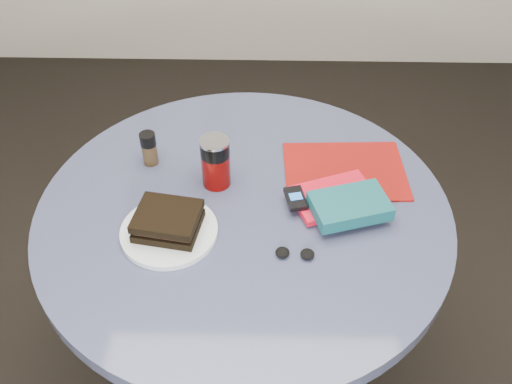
{
  "coord_description": "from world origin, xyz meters",
  "views": [
    {
      "loc": [
        0.05,
        -0.98,
        1.71
      ],
      "look_at": [
        0.03,
        0.0,
        0.8
      ],
      "focal_mm": 40.0,
      "sensor_mm": 36.0,
      "label": 1
    }
  ],
  "objects_px": {
    "magazine": "(345,171)",
    "mp3_player": "(296,198)",
    "table": "(245,252)",
    "soda_can": "(216,162)",
    "sandwich": "(168,221)",
    "pepper_grinder": "(149,148)",
    "red_book": "(334,197)",
    "plate": "(169,231)",
    "headphones": "(295,253)",
    "novel": "(350,206)"
  },
  "relations": [
    {
      "from": "magazine",
      "to": "mp3_player",
      "type": "height_order",
      "value": "mp3_player"
    },
    {
      "from": "table",
      "to": "soda_can",
      "type": "distance_m",
      "value": 0.26
    },
    {
      "from": "sandwich",
      "to": "table",
      "type": "bearing_deg",
      "value": 27.91
    },
    {
      "from": "pepper_grinder",
      "to": "red_book",
      "type": "height_order",
      "value": "pepper_grinder"
    },
    {
      "from": "table",
      "to": "magazine",
      "type": "height_order",
      "value": "magazine"
    },
    {
      "from": "red_book",
      "to": "mp3_player",
      "type": "distance_m",
      "value": 0.1
    },
    {
      "from": "plate",
      "to": "mp3_player",
      "type": "bearing_deg",
      "value": 17.98
    },
    {
      "from": "pepper_grinder",
      "to": "magazine",
      "type": "relative_size",
      "value": 0.3
    },
    {
      "from": "red_book",
      "to": "headphones",
      "type": "distance_m",
      "value": 0.2
    },
    {
      "from": "sandwich",
      "to": "mp3_player",
      "type": "xyz_separation_m",
      "value": [
        0.29,
        0.09,
        -0.01
      ]
    },
    {
      "from": "mp3_player",
      "to": "sandwich",
      "type": "bearing_deg",
      "value": -162.5
    },
    {
      "from": "soda_can",
      "to": "magazine",
      "type": "relative_size",
      "value": 0.44
    },
    {
      "from": "red_book",
      "to": "mp3_player",
      "type": "xyz_separation_m",
      "value": [
        -0.09,
        -0.02,
        0.01
      ]
    },
    {
      "from": "table",
      "to": "headphones",
      "type": "height_order",
      "value": "headphones"
    },
    {
      "from": "sandwich",
      "to": "soda_can",
      "type": "distance_m",
      "value": 0.2
    },
    {
      "from": "red_book",
      "to": "headphones",
      "type": "relative_size",
      "value": 2.2
    },
    {
      "from": "pepper_grinder",
      "to": "novel",
      "type": "xyz_separation_m",
      "value": [
        0.5,
        -0.19,
        -0.01
      ]
    },
    {
      "from": "table",
      "to": "plate",
      "type": "height_order",
      "value": "plate"
    },
    {
      "from": "plate",
      "to": "novel",
      "type": "distance_m",
      "value": 0.42
    },
    {
      "from": "plate",
      "to": "headphones",
      "type": "distance_m",
      "value": 0.29
    },
    {
      "from": "table",
      "to": "headphones",
      "type": "distance_m",
      "value": 0.26
    },
    {
      "from": "red_book",
      "to": "headphones",
      "type": "xyz_separation_m",
      "value": [
        -0.1,
        -0.18,
        -0.0
      ]
    },
    {
      "from": "pepper_grinder",
      "to": "headphones",
      "type": "xyz_separation_m",
      "value": [
        0.37,
        -0.31,
        -0.04
      ]
    },
    {
      "from": "soda_can",
      "to": "mp3_player",
      "type": "height_order",
      "value": "soda_can"
    },
    {
      "from": "mp3_player",
      "to": "table",
      "type": "bearing_deg",
      "value": -178.48
    },
    {
      "from": "plate",
      "to": "soda_can",
      "type": "bearing_deg",
      "value": 61.44
    },
    {
      "from": "plate",
      "to": "red_book",
      "type": "height_order",
      "value": "red_book"
    },
    {
      "from": "sandwich",
      "to": "pepper_grinder",
      "type": "xyz_separation_m",
      "value": [
        -0.08,
        0.25,
        0.01
      ]
    },
    {
      "from": "plate",
      "to": "mp3_player",
      "type": "distance_m",
      "value": 0.31
    },
    {
      "from": "plate",
      "to": "headphones",
      "type": "xyz_separation_m",
      "value": [
        0.29,
        -0.06,
        0.0
      ]
    },
    {
      "from": "plate",
      "to": "sandwich",
      "type": "xyz_separation_m",
      "value": [
        -0.0,
        0.0,
        0.03
      ]
    },
    {
      "from": "sandwich",
      "to": "plate",
      "type": "bearing_deg",
      "value": -83.65
    },
    {
      "from": "novel",
      "to": "headphones",
      "type": "bearing_deg",
      "value": -153.31
    },
    {
      "from": "mp3_player",
      "to": "headphones",
      "type": "xyz_separation_m",
      "value": [
        -0.01,
        -0.16,
        -0.02
      ]
    },
    {
      "from": "plate",
      "to": "novel",
      "type": "relative_size",
      "value": 1.27
    },
    {
      "from": "pepper_grinder",
      "to": "red_book",
      "type": "bearing_deg",
      "value": -16.24
    },
    {
      "from": "plate",
      "to": "pepper_grinder",
      "type": "height_order",
      "value": "pepper_grinder"
    },
    {
      "from": "plate",
      "to": "novel",
      "type": "bearing_deg",
      "value": 8.36
    },
    {
      "from": "table",
      "to": "pepper_grinder",
      "type": "xyz_separation_m",
      "value": [
        -0.25,
        0.16,
        0.21
      ]
    },
    {
      "from": "table",
      "to": "mp3_player",
      "type": "bearing_deg",
      "value": 1.52
    },
    {
      "from": "sandwich",
      "to": "novel",
      "type": "bearing_deg",
      "value": 8.01
    },
    {
      "from": "table",
      "to": "soda_can",
      "type": "xyz_separation_m",
      "value": [
        -0.07,
        0.09,
        0.23
      ]
    },
    {
      "from": "soda_can",
      "to": "sandwich",
      "type": "bearing_deg",
      "value": -118.98
    },
    {
      "from": "mp3_player",
      "to": "headphones",
      "type": "relative_size",
      "value": 0.94
    },
    {
      "from": "pepper_grinder",
      "to": "mp3_player",
      "type": "relative_size",
      "value": 1.11
    },
    {
      "from": "mp3_player",
      "to": "novel",
      "type": "bearing_deg",
      "value": -15.1
    },
    {
      "from": "plate",
      "to": "table",
      "type": "bearing_deg",
      "value": 28.63
    },
    {
      "from": "soda_can",
      "to": "pepper_grinder",
      "type": "bearing_deg",
      "value": 156.96
    },
    {
      "from": "sandwich",
      "to": "red_book",
      "type": "xyz_separation_m",
      "value": [
        0.39,
        0.11,
        -0.03
      ]
    },
    {
      "from": "pepper_grinder",
      "to": "novel",
      "type": "relative_size",
      "value": 0.53
    }
  ]
}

